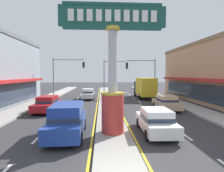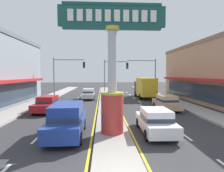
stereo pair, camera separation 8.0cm
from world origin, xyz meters
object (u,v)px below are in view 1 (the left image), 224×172
at_px(sedan_near_left_lane, 156,121).
at_px(traffic_light_left_side, 65,71).
at_px(traffic_light_right_side, 144,71).
at_px(sedan_far_right_lane, 166,102).
at_px(suv_far_left_oncoming, 67,120).
at_px(sedan_kerb_right, 47,104).
at_px(box_truck_near_right_lane, 144,87).
at_px(district_sign, 113,75).
at_px(traffic_light_median_far, 113,71).
at_px(sedan_mid_left_lane, 88,94).

bearing_deg(sedan_near_left_lane, traffic_light_left_side, 117.06).
bearing_deg(traffic_light_right_side, sedan_far_right_lane, -91.47).
xyz_separation_m(suv_far_left_oncoming, sedan_kerb_right, (-3.30, 7.33, -0.20)).
xyz_separation_m(sedan_far_right_lane, sedan_near_left_lane, (-3.30, -7.35, 0.00)).
bearing_deg(box_truck_near_right_lane, district_sign, -109.26).
distance_m(traffic_light_left_side, sedan_kerb_right, 10.96).
distance_m(box_truck_near_right_lane, sedan_far_right_lane, 9.63).
distance_m(district_sign, traffic_light_right_side, 19.62).
bearing_deg(sedan_far_right_lane, traffic_light_left_side, 140.33).
xyz_separation_m(district_sign, suv_far_left_oncoming, (-2.68, -0.09, -2.60)).
distance_m(traffic_light_right_side, traffic_light_median_far, 5.64).
bearing_deg(sedan_far_right_lane, sedan_near_left_lane, -114.19).
xyz_separation_m(district_sign, sedan_mid_left_lane, (-2.68, 16.48, -2.80)).
bearing_deg(sedan_near_left_lane, suv_far_left_oncoming, -177.62).
bearing_deg(district_sign, sedan_far_right_lane, 51.36).
bearing_deg(sedan_kerb_right, suv_far_left_oncoming, -65.79).
xyz_separation_m(traffic_light_left_side, box_truck_near_right_lane, (12.23, -0.56, -2.55)).
distance_m(box_truck_near_right_lane, suv_far_left_oncoming, 19.23).
height_order(traffic_light_right_side, suv_far_left_oncoming, traffic_light_right_side).
bearing_deg(sedan_far_right_lane, sedan_mid_left_lane, 133.89).
xyz_separation_m(sedan_mid_left_lane, sedan_kerb_right, (-3.30, -9.24, 0.00)).
distance_m(district_sign, sedan_near_left_lane, 3.87).
bearing_deg(district_sign, suv_far_left_oncoming, -178.03).
distance_m(traffic_light_median_far, box_truck_near_right_lane, 6.74).
height_order(traffic_light_left_side, box_truck_near_right_lane, traffic_light_left_side).
relative_size(traffic_light_right_side, sedan_mid_left_lane, 1.42).
relative_size(traffic_light_left_side, box_truck_near_right_lane, 0.90).
height_order(district_sign, box_truck_near_right_lane, district_sign).
height_order(traffic_light_right_side, sedan_kerb_right, traffic_light_right_side).
height_order(sedan_mid_left_lane, suv_far_left_oncoming, suv_far_left_oncoming).
bearing_deg(box_truck_near_right_lane, suv_far_left_oncoming, -116.73).
relative_size(district_sign, traffic_light_left_side, 1.23).
height_order(traffic_light_left_side, sedan_far_right_lane, traffic_light_left_side).
relative_size(sedan_near_left_lane, suv_far_left_oncoming, 0.93).
bearing_deg(sedan_far_right_lane, sedan_kerb_right, -178.85).
bearing_deg(traffic_light_median_far, district_sign, -93.43).
relative_size(traffic_light_right_side, sedan_kerb_right, 1.42).
bearing_deg(traffic_light_median_far, sedan_near_left_lane, -86.18).
bearing_deg(traffic_light_left_side, sedan_near_left_lane, -62.94).
xyz_separation_m(district_sign, sedan_near_left_lane, (2.68, 0.13, -2.80)).
xyz_separation_m(district_sign, sedan_kerb_right, (-5.98, 7.24, -2.80)).
bearing_deg(sedan_mid_left_lane, district_sign, -80.76).
xyz_separation_m(box_truck_near_right_lane, sedan_far_right_lane, (0.02, -9.59, -0.91)).
xyz_separation_m(box_truck_near_right_lane, sedan_kerb_right, (-11.94, -9.83, -0.91)).
xyz_separation_m(box_truck_near_right_lane, suv_far_left_oncoming, (-8.64, -17.16, -0.71)).
bearing_deg(district_sign, sedan_kerb_right, 129.54).
bearing_deg(traffic_light_right_side, suv_far_left_oncoming, -115.59).
xyz_separation_m(district_sign, traffic_light_right_side, (6.26, 18.58, 0.66)).
xyz_separation_m(traffic_light_left_side, sedan_kerb_right, (0.29, -10.39, -3.46)).
relative_size(traffic_light_left_side, traffic_light_right_side, 1.00).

